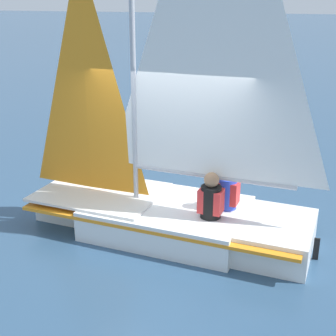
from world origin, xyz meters
The scene contains 4 objects.
ground_plane centered at (0.00, 0.00, 0.00)m, with size 260.00×260.00×0.00m, color #2D4C6B.
sailboat_main centered at (-0.06, 0.00, 0.84)m, with size 4.50×1.82×6.00m.
sailor_helm centered at (-0.75, 0.16, 0.62)m, with size 0.35×0.31×1.16m.
sailor_crew centered at (-0.87, -0.25, 0.63)m, with size 0.35×0.31×1.16m.
Camera 1 is at (-2.73, 6.06, 3.46)m, focal length 50.00 mm.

